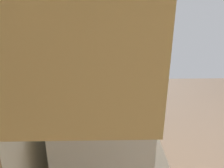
% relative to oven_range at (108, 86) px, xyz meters
% --- Properties ---
extents(wall_back, '(3.93, 0.12, 2.84)m').
position_rel_oven_range_xyz_m(wall_back, '(-1.42, 0.36, 0.94)').
color(wall_back, beige).
rests_on(wall_back, ground_plane).
extents(oven_range, '(0.69, 0.61, 1.10)m').
position_rel_oven_range_xyz_m(oven_range, '(0.00, 0.00, 0.00)').
color(oven_range, '#B7BABF').
rests_on(oven_range, ground_plane).
extents(microwave, '(0.48, 0.41, 0.34)m').
position_rel_oven_range_xyz_m(microwave, '(-2.19, 0.02, 0.62)').
color(microwave, white).
rests_on(microwave, counter_run).
extents(bowl, '(0.17, 0.17, 0.06)m').
position_rel_oven_range_xyz_m(bowl, '(-1.23, -0.11, 0.48)').
color(bowl, '#4C8CBF').
rests_on(bowl, counter_run).
extents(kettle, '(0.21, 0.15, 0.18)m').
position_rel_oven_range_xyz_m(kettle, '(-1.75, -0.11, 0.52)').
color(kettle, black).
rests_on(kettle, counter_run).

